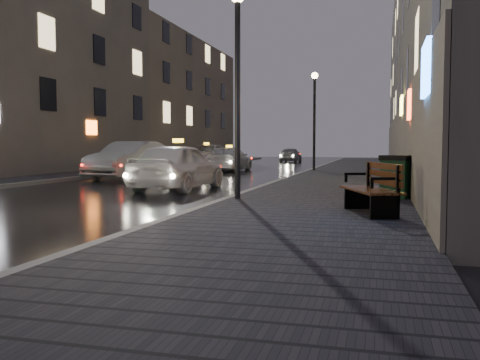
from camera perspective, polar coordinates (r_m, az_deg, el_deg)
The scene contains 17 objects.
ground at distance 9.08m, azimuth -22.01°, elevation -6.17°, with size 120.00×120.00×0.00m, color black.
sidewalk at distance 28.23m, azimuth 11.77°, elevation 0.75°, with size 4.60×58.00×0.15m, color black.
curb at distance 28.45m, azimuth 6.94°, elevation 0.82°, with size 0.20×58.00×0.15m, color slate.
sidewalk_far at distance 31.51m, azimuth -11.76°, elevation 1.06°, with size 2.40×58.00×0.15m, color black.
curb_far at distance 30.95m, azimuth -9.61°, elevation 1.03°, with size 0.20×58.00×0.15m, color slate.
building_near at distance 32.58m, azimuth 18.08°, elevation 12.37°, with size 1.80×50.00×13.00m, color #605B54.
building_far_b at distance 33.53m, azimuth -20.27°, elevation 12.94°, with size 6.00×16.00×14.00m, color #6B6051.
building_far_c at distance 50.02m, azimuth -7.50°, elevation 8.30°, with size 6.00×22.00×11.00m, color #6B6051.
lamp_near at distance 13.76m, azimuth -0.26°, elevation 11.98°, with size 0.36×0.36×5.28m.
lamp_far at distance 29.43m, azimuth 7.94°, elevation 7.56°, with size 0.36×0.36×5.28m.
bench at distance 11.00m, azimuth 14.10°, elevation -0.85°, with size 1.32×2.11×1.02m.
trash_bin at distance 14.40m, azimuth 16.42°, elevation 0.38°, with size 0.95×0.95×1.11m.
taxi_near at distance 18.06m, azimuth -6.60°, elevation 1.44°, with size 1.88×4.68×1.60m, color white.
car_left_mid at distance 24.74m, azimuth -11.59°, elevation 2.12°, with size 1.79×5.13×1.69m, color #A1A1A9.
taxi_mid at distance 30.90m, azimuth -1.16°, elevation 2.22°, with size 1.93×4.74×1.38m, color silver.
taxi_far at distance 37.98m, azimuth -3.59°, elevation 2.64°, with size 2.58×5.59×1.55m, color silver.
car_far at distance 47.02m, azimuth 5.41°, elevation 2.69°, with size 1.53×3.81×1.30m, color gray.
Camera 1 is at (5.39, -7.15, 1.53)m, focal length 40.00 mm.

